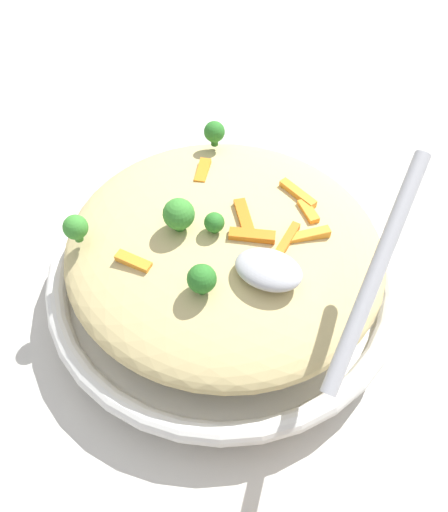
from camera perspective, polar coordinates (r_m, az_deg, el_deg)
The scene contains 17 objects.
ground_plane at distance 0.57m, azimuth 0.00°, elevation -3.70°, with size 2.40×2.40×0.00m, color beige.
serving_bowl at distance 0.55m, azimuth 0.00°, elevation -2.26°, with size 0.34×0.34×0.04m.
pasta_mound at distance 0.51m, azimuth 0.00°, elevation 0.63°, with size 0.29×0.28×0.06m, color #D1BA7A.
carrot_piece_0 at distance 0.49m, azimuth 2.04°, elevation 3.97°, with size 0.04×0.01×0.01m, color orange.
carrot_piece_1 at distance 0.54m, azimuth -2.17°, elevation 8.55°, with size 0.03×0.01×0.01m, color orange.
carrot_piece_2 at distance 0.48m, azimuth 2.75°, elevation 1.89°, with size 0.04×0.01×0.01m, color orange.
carrot_piece_3 at distance 0.52m, azimuth 7.48°, elevation 6.26°, with size 0.04×0.01×0.01m, color orange.
carrot_piece_4 at distance 0.47m, azimuth -9.15°, elevation -0.55°, with size 0.03×0.01×0.01m, color orange.
carrot_piece_5 at distance 0.48m, azimuth 6.39°, elevation 1.57°, with size 0.04×0.01×0.01m, color orange.
carrot_piece_6 at distance 0.51m, azimuth 8.52°, elevation 4.49°, with size 0.03×0.01×0.01m, color orange.
carrot_piece_7 at distance 0.49m, azimuth 8.56°, elevation 2.06°, with size 0.04×0.01×0.01m, color orange.
broccoli_floret_0 at distance 0.57m, azimuth -0.98°, elevation 12.43°, with size 0.02×0.02×0.03m.
broccoli_floret_1 at distance 0.48m, azimuth -4.60°, elevation 4.22°, with size 0.03×0.03×0.03m.
broccoli_floret_2 at distance 0.49m, azimuth -14.79°, elevation 2.79°, with size 0.02×0.02×0.03m.
broccoli_floret_3 at distance 0.48m, azimuth -0.99°, elevation 3.39°, with size 0.02×0.02×0.02m.
broccoli_floret_4 at distance 0.44m, azimuth -2.26°, elevation -2.36°, with size 0.02×0.02×0.03m.
serving_spoon at distance 0.43m, azimuth 8.46°, elevation -1.44°, with size 0.12×0.16×0.10m.
Camera 1 is at (0.13, -0.29, 0.47)m, focal length 39.51 mm.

